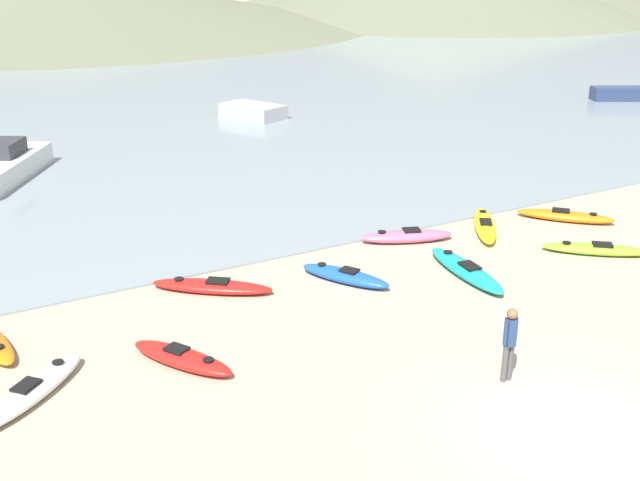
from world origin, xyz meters
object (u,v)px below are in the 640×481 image
(kayak_on_sand_5, at_px, (596,249))
(kayak_on_sand_6, at_px, (345,276))
(kayak_on_sand_7, at_px, (33,390))
(kayak_on_sand_8, at_px, (182,358))
(kayak_on_sand_0, at_px, (212,286))
(kayak_on_sand_4, at_px, (485,225))
(kayak_on_sand_2, at_px, (407,236))
(moored_boat_2, at_px, (619,94))
(kayak_on_sand_3, at_px, (466,270))
(person_near_foreground, at_px, (510,340))
(moored_boat_3, at_px, (253,111))
(moored_boat_4, at_px, (0,167))
(kayak_on_sand_9, at_px, (565,216))

(kayak_on_sand_5, bearing_deg, kayak_on_sand_6, 165.72)
(kayak_on_sand_7, height_order, kayak_on_sand_8, kayak_on_sand_7)
(kayak_on_sand_0, relative_size, kayak_on_sand_4, 0.96)
(kayak_on_sand_2, height_order, kayak_on_sand_5, kayak_on_sand_2)
(kayak_on_sand_5, bearing_deg, moored_boat_2, 38.73)
(kayak_on_sand_0, height_order, kayak_on_sand_4, kayak_on_sand_4)
(kayak_on_sand_5, bearing_deg, kayak_on_sand_4, 115.06)
(kayak_on_sand_8, bearing_deg, kayak_on_sand_6, 20.89)
(kayak_on_sand_7, bearing_deg, kayak_on_sand_3, 2.72)
(kayak_on_sand_4, bearing_deg, person_near_foreground, -128.43)
(moored_boat_3, bearing_deg, kayak_on_sand_8, -118.03)
(kayak_on_sand_7, height_order, moored_boat_4, moored_boat_4)
(moored_boat_3, bearing_deg, kayak_on_sand_4, -92.57)
(kayak_on_sand_2, bearing_deg, kayak_on_sand_7, -163.32)
(kayak_on_sand_9, relative_size, moored_boat_4, 0.46)
(kayak_on_sand_4, xyz_separation_m, kayak_on_sand_6, (-5.94, -1.26, 0.01))
(kayak_on_sand_0, xyz_separation_m, kayak_on_sand_7, (-4.92, -2.94, 0.03))
(moored_boat_2, distance_m, moored_boat_4, 34.65)
(kayak_on_sand_6, bearing_deg, kayak_on_sand_2, 27.09)
(kayak_on_sand_6, distance_m, person_near_foreground, 5.91)
(kayak_on_sand_3, bearing_deg, kayak_on_sand_5, -8.24)
(kayak_on_sand_2, relative_size, kayak_on_sand_6, 1.10)
(person_near_foreground, distance_m, moored_boat_3, 27.29)
(kayak_on_sand_4, relative_size, kayak_on_sand_6, 1.17)
(moored_boat_2, bearing_deg, person_near_foreground, -143.52)
(kayak_on_sand_8, bearing_deg, kayak_on_sand_9, 10.71)
(kayak_on_sand_0, height_order, moored_boat_4, moored_boat_4)
(kayak_on_sand_2, xyz_separation_m, kayak_on_sand_9, (5.66, -0.97, -0.02))
(moored_boat_2, relative_size, moored_boat_4, 0.57)
(kayak_on_sand_0, height_order, kayak_on_sand_9, kayak_on_sand_9)
(kayak_on_sand_4, bearing_deg, kayak_on_sand_3, -138.79)
(moored_boat_3, bearing_deg, kayak_on_sand_5, -88.47)
(kayak_on_sand_0, height_order, kayak_on_sand_7, kayak_on_sand_7)
(moored_boat_4, bearing_deg, kayak_on_sand_4, -47.02)
(kayak_on_sand_7, bearing_deg, kayak_on_sand_2, 16.68)
(moored_boat_3, bearing_deg, moored_boat_2, -15.68)
(kayak_on_sand_7, distance_m, person_near_foreground, 9.47)
(kayak_on_sand_2, xyz_separation_m, moored_boat_3, (3.63, 19.02, 0.24))
(kayak_on_sand_4, distance_m, kayak_on_sand_6, 6.07)
(kayak_on_sand_2, bearing_deg, kayak_on_sand_3, -92.24)
(kayak_on_sand_3, distance_m, kayak_on_sand_8, 8.35)
(kayak_on_sand_9, bearing_deg, kayak_on_sand_3, -161.64)
(kayak_on_sand_2, height_order, person_near_foreground, person_near_foreground)
(kayak_on_sand_8, distance_m, moored_boat_4, 16.76)
(kayak_on_sand_6, relative_size, person_near_foreground, 1.62)
(moored_boat_4, bearing_deg, kayak_on_sand_0, -76.44)
(kayak_on_sand_0, distance_m, kayak_on_sand_5, 11.14)
(kayak_on_sand_0, relative_size, person_near_foreground, 1.83)
(kayak_on_sand_8, relative_size, moored_boat_2, 0.76)
(kayak_on_sand_2, xyz_separation_m, kayak_on_sand_8, (-8.43, -3.63, -0.02))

